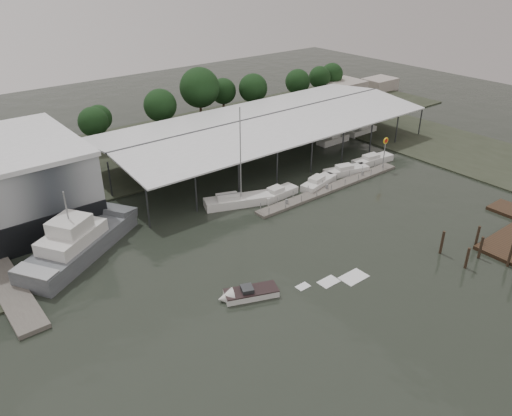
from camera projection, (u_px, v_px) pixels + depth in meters
ground at (305, 250)px, 59.97m from camera, size 200.00×200.00×0.00m
land_strip_far at (143, 151)px, 89.08m from camera, size 140.00×30.00×0.30m
land_strip_east at (445, 145)px, 91.75m from camera, size 20.00×60.00×0.30m
covered_boat_shed at (266, 119)px, 85.98m from camera, size 58.24×24.00×6.96m
trawler_dock at (9, 287)px, 52.99m from camera, size 3.00×18.00×0.50m
floating_dock at (331, 188)px, 75.11m from camera, size 28.00×2.00×1.40m
shell_fuel_sign at (385, 147)px, 80.03m from camera, size 1.10×0.18×5.55m
distant_commercial_buildings at (354, 88)px, 122.78m from camera, size 22.00×8.00×4.00m
grey_trawler at (80, 241)px, 58.70m from camera, size 17.39×13.49×8.84m
white_sailboat at (237, 201)px, 70.24m from camera, size 9.78×5.80×14.27m
speedboat_underway at (246, 294)px, 51.66m from camera, size 16.54×7.87×2.00m
moored_cruiser_0 at (278, 193)px, 72.54m from camera, size 6.36×2.62×1.70m
moored_cruiser_1 at (319, 182)px, 75.87m from camera, size 7.30×3.70×1.70m
moored_cruiser_2 at (346, 170)px, 79.96m from camera, size 7.78×4.01×1.70m
moored_cruiser_3 at (372, 160)px, 83.99m from camera, size 7.92×2.92×1.70m
mooring_pilings at (482, 253)px, 57.23m from camera, size 5.95×8.61×3.67m
horizon_tree_line at (225, 91)px, 102.56m from camera, size 65.45×9.79×11.84m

